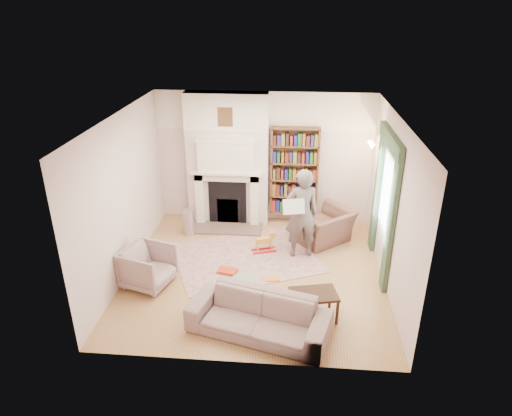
# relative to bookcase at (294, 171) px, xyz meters

# --- Properties ---
(floor) EXTENTS (4.50, 4.50, 0.00)m
(floor) POSITION_rel_bookcase_xyz_m (-0.65, -2.12, -1.18)
(floor) COLOR olive
(floor) RESTS_ON ground
(ceiling) EXTENTS (4.50, 4.50, 0.00)m
(ceiling) POSITION_rel_bookcase_xyz_m (-0.65, -2.12, 1.62)
(ceiling) COLOR white
(ceiling) RESTS_ON wall_back
(wall_back) EXTENTS (4.50, 0.00, 4.50)m
(wall_back) POSITION_rel_bookcase_xyz_m (-0.65, 0.13, 0.22)
(wall_back) COLOR beige
(wall_back) RESTS_ON floor
(wall_front) EXTENTS (4.50, 0.00, 4.50)m
(wall_front) POSITION_rel_bookcase_xyz_m (-0.65, -4.37, 0.22)
(wall_front) COLOR beige
(wall_front) RESTS_ON floor
(wall_left) EXTENTS (0.00, 4.50, 4.50)m
(wall_left) POSITION_rel_bookcase_xyz_m (-2.90, -2.12, 0.22)
(wall_left) COLOR beige
(wall_left) RESTS_ON floor
(wall_right) EXTENTS (0.00, 4.50, 4.50)m
(wall_right) POSITION_rel_bookcase_xyz_m (1.60, -2.12, 0.22)
(wall_right) COLOR beige
(wall_right) RESTS_ON floor
(fireplace) EXTENTS (1.70, 0.58, 2.80)m
(fireplace) POSITION_rel_bookcase_xyz_m (-1.40, -0.07, 0.21)
(fireplace) COLOR beige
(fireplace) RESTS_ON floor
(bookcase) EXTENTS (1.00, 0.24, 1.85)m
(bookcase) POSITION_rel_bookcase_xyz_m (0.00, 0.00, 0.00)
(bookcase) COLOR brown
(bookcase) RESTS_ON floor
(window) EXTENTS (0.02, 0.90, 1.30)m
(window) POSITION_rel_bookcase_xyz_m (1.58, -1.72, 0.27)
(window) COLOR silver
(window) RESTS_ON wall_right
(curtain_left) EXTENTS (0.07, 0.32, 2.40)m
(curtain_left) POSITION_rel_bookcase_xyz_m (1.55, -2.42, 0.02)
(curtain_left) COLOR #2D432B
(curtain_left) RESTS_ON floor
(curtain_right) EXTENTS (0.07, 0.32, 2.40)m
(curtain_right) POSITION_rel_bookcase_xyz_m (1.55, -1.02, 0.02)
(curtain_right) COLOR #2D432B
(curtain_right) RESTS_ON floor
(pelmet) EXTENTS (0.09, 1.70, 0.24)m
(pelmet) POSITION_rel_bookcase_xyz_m (1.54, -1.72, 1.20)
(pelmet) COLOR #2D432B
(pelmet) RESTS_ON wall_right
(wall_sconce) EXTENTS (0.20, 0.24, 0.24)m
(wall_sconce) POSITION_rel_bookcase_xyz_m (1.38, -0.62, 0.72)
(wall_sconce) COLOR gold
(wall_sconce) RESTS_ON wall_right
(rug) EXTENTS (3.13, 2.81, 0.01)m
(rug) POSITION_rel_bookcase_xyz_m (-0.87, -1.62, -1.17)
(rug) COLOR beige
(rug) RESTS_ON floor
(armchair_reading) EXTENTS (1.37, 1.35, 0.67)m
(armchair_reading) POSITION_rel_bookcase_xyz_m (0.61, -0.84, -0.84)
(armchair_reading) COLOR #4C2D28
(armchair_reading) RESTS_ON floor
(armchair_left) EXTENTS (0.96, 0.94, 0.70)m
(armchair_left) POSITION_rel_bookcase_xyz_m (-2.42, -2.66, -0.82)
(armchair_left) COLOR #AFA391
(armchair_left) RESTS_ON floor
(sofa) EXTENTS (2.17, 1.32, 0.59)m
(sofa) POSITION_rel_bookcase_xyz_m (-0.45, -3.74, -0.88)
(sofa) COLOR gray
(sofa) RESTS_ON floor
(man_reading) EXTENTS (0.71, 0.55, 1.74)m
(man_reading) POSITION_rel_bookcase_xyz_m (0.16, -1.44, -0.31)
(man_reading) COLOR #584D47
(man_reading) RESTS_ON floor
(newspaper) EXTENTS (0.41, 0.20, 0.27)m
(newspaper) POSITION_rel_bookcase_xyz_m (0.01, -1.64, -0.07)
(newspaper) COLOR silver
(newspaper) RESTS_ON man_reading
(coffee_table) EXTENTS (0.78, 0.59, 0.45)m
(coffee_table) POSITION_rel_bookcase_xyz_m (0.35, -3.33, -0.95)
(coffee_table) COLOR #331D12
(coffee_table) RESTS_ON floor
(paraffin_heater) EXTENTS (0.30, 0.30, 0.55)m
(paraffin_heater) POSITION_rel_bookcase_xyz_m (-2.13, -0.78, -0.90)
(paraffin_heater) COLOR #A9ACB1
(paraffin_heater) RESTS_ON floor
(rocking_horse) EXTENTS (0.50, 0.32, 0.41)m
(rocking_horse) POSITION_rel_bookcase_xyz_m (-0.54, -1.39, -0.97)
(rocking_horse) COLOR gold
(rocking_horse) RESTS_ON rug
(board_game) EXTENTS (0.49, 0.49, 0.03)m
(board_game) POSITION_rel_bookcase_xyz_m (-0.78, -2.44, -1.15)
(board_game) COLOR gold
(board_game) RESTS_ON rug
(game_box_lid) EXTENTS (0.37, 0.29, 0.06)m
(game_box_lid) POSITION_rel_bookcase_xyz_m (-1.14, -2.19, -1.14)
(game_box_lid) COLOR red
(game_box_lid) RESTS_ON rug
(comic_annuals) EXTENTS (0.73, 0.59, 0.02)m
(comic_annuals) POSITION_rel_bookcase_xyz_m (-0.36, -2.54, -1.16)
(comic_annuals) COLOR red
(comic_annuals) RESTS_ON rug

